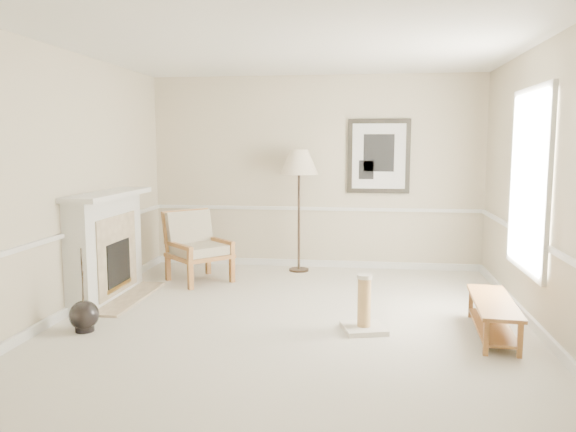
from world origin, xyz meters
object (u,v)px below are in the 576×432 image
object	(u,v)px
floor_vase	(84,316)
floor_lamp	(299,166)
scratching_post	(364,313)
bench	(493,312)
armchair	(195,243)

from	to	relation	value
floor_vase	floor_lamp	xyz separation A→B (m)	(1.84, 2.99, 1.41)
floor_vase	scratching_post	distance (m)	2.83
floor_lamp	bench	size ratio (longest dim) A/B	1.41
armchair	bench	bearing A→B (deg)	-73.24
floor_vase	bench	size ratio (longest dim) A/B	0.68
armchair	bench	distance (m)	4.03
bench	scratching_post	size ratio (longest dim) A/B	2.18
bench	floor_lamp	bearing A→B (deg)	130.83
floor_vase	scratching_post	world-z (taller)	floor_vase
bench	scratching_post	xyz separation A→B (m)	(-1.26, -0.03, -0.06)
armchair	scratching_post	xyz separation A→B (m)	(2.32, -1.86, -0.34)
floor_vase	floor_lamp	bearing A→B (deg)	58.47
scratching_post	bench	bearing A→B (deg)	1.47
armchair	bench	xyz separation A→B (m)	(3.58, -1.83, -0.28)
armchair	floor_lamp	distance (m)	1.87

